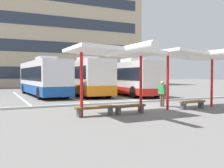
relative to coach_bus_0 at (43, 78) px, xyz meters
The scene contains 16 objects.
ground_plane 11.37m from the coach_bus_0, 71.39° to the right, with size 160.00×160.00×0.00m, color slate.
terminal_building 26.16m from the coach_bus_0, 81.55° to the left, with size 36.31×14.05×23.80m.
coach_bus_0 is the anchor object (origin of this frame).
coach_bus_1 3.86m from the coach_bus_0, ahead, with size 3.12×11.35×3.60m.
coach_bus_2 7.95m from the coach_bus_0, 16.82° to the right, with size 2.76×10.45×3.46m.
lane_stripe_0 2.82m from the coach_bus_0, 156.31° to the right, with size 0.16×14.00×0.01m, color white.
lane_stripe_1 2.52m from the coach_bus_0, 28.72° to the right, with size 0.16×14.00×0.01m, color white.
lane_stripe_2 5.80m from the coach_bus_0, ahead, with size 0.16×14.00×0.01m, color white.
lane_stripe_3 9.48m from the coach_bus_0, ahead, with size 0.16×14.00×0.01m, color white.
waiting_shelter_0 13.42m from the coach_bus_0, 85.81° to the right, with size 4.16×4.99×3.20m.
bench_0 13.04m from the coach_bus_0, 89.66° to the right, with size 1.91×0.46×0.45m.
bench_1 13.31m from the coach_bus_0, 81.86° to the right, with size 1.71×0.59×0.45m.
waiting_shelter_1 14.52m from the coach_bus_0, 65.23° to the right, with size 4.31×5.08×3.28m.
bench_2 14.39m from the coach_bus_0, 65.00° to the right, with size 1.73×0.54×0.45m.
platform_kerb 9.69m from the coach_bus_0, 67.94° to the right, with size 44.00×0.24×0.12m, color #ADADA8.
waiting_passenger_0 12.59m from the coach_bus_0, 66.32° to the right, with size 0.32×0.49×1.56m.
Camera 1 is at (-7.85, -13.24, 1.92)m, focal length 40.24 mm.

